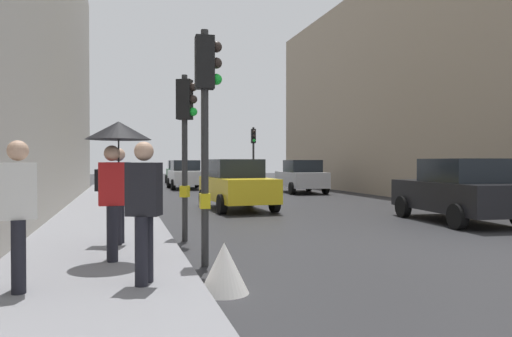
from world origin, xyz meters
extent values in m
plane|color=#28282B|center=(0.00, 0.00, 0.00)|extent=(120.00, 120.00, 0.00)
cube|color=gray|center=(-7.02, 6.00, 0.08)|extent=(2.82, 40.00, 0.16)
cube|color=gray|center=(11.61, 14.58, 5.43)|extent=(12.00, 26.41, 10.86)
cylinder|color=#2D2D2D|center=(0.87, 19.97, 1.85)|extent=(0.12, 0.12, 3.70)
cube|color=black|center=(0.87, 19.97, 3.18)|extent=(0.25, 0.31, 0.84)
cube|color=yellow|center=(0.87, 19.97, 1.05)|extent=(0.21, 0.17, 0.24)
sphere|color=#2D231E|center=(0.87, 19.78, 3.44)|extent=(0.18, 0.18, 0.18)
sphere|color=#2D231E|center=(0.87, 19.78, 3.18)|extent=(0.18, 0.18, 0.18)
sphere|color=green|center=(0.87, 19.78, 2.92)|extent=(0.18, 0.18, 0.18)
cylinder|color=#2D2D2D|center=(-5.31, 2.83, 1.75)|extent=(0.12, 0.12, 3.51)
cube|color=black|center=(-5.31, 2.83, 2.99)|extent=(0.38, 0.35, 0.84)
cube|color=yellow|center=(-5.31, 2.83, 1.05)|extent=(0.24, 0.25, 0.24)
sphere|color=#2D231E|center=(-5.15, 2.74, 3.25)|extent=(0.18, 0.18, 0.18)
sphere|color=#2D231E|center=(-5.15, 2.74, 2.99)|extent=(0.18, 0.18, 0.18)
sphere|color=green|center=(-5.15, 2.74, 2.73)|extent=(0.18, 0.18, 0.18)
cylinder|color=#2D2D2D|center=(-5.31, 0.27, 1.89)|extent=(0.12, 0.12, 3.78)
cube|color=black|center=(-5.31, 0.27, 3.26)|extent=(0.31, 0.26, 0.84)
cube|color=yellow|center=(-5.31, 0.27, 1.05)|extent=(0.17, 0.21, 0.24)
sphere|color=#2D231E|center=(-5.13, 0.26, 3.52)|extent=(0.18, 0.18, 0.18)
sphere|color=#2D231E|center=(-5.13, 0.26, 3.26)|extent=(0.18, 0.18, 0.18)
sphere|color=green|center=(-5.13, 0.26, 3.00)|extent=(0.18, 0.18, 0.18)
cube|color=black|center=(2.38, 4.00, 0.72)|extent=(2.10, 4.32, 0.80)
cube|color=black|center=(2.36, 3.75, 1.44)|extent=(1.74, 2.11, 0.64)
cylinder|color=black|center=(1.58, 5.41, 0.32)|extent=(0.27, 0.65, 0.64)
cylinder|color=black|center=(3.38, 5.28, 0.32)|extent=(0.27, 0.65, 0.64)
cylinder|color=black|center=(1.39, 2.72, 0.32)|extent=(0.27, 0.65, 0.64)
cube|color=#2D6038|center=(-2.38, 29.50, 0.72)|extent=(1.99, 4.28, 0.80)
cube|color=black|center=(-2.36, 29.75, 1.44)|extent=(1.69, 2.07, 0.64)
cylinder|color=black|center=(-1.54, 28.11, 0.32)|extent=(0.25, 0.65, 0.64)
cylinder|color=black|center=(-3.34, 28.19, 0.32)|extent=(0.25, 0.65, 0.64)
cylinder|color=black|center=(-1.42, 30.81, 0.32)|extent=(0.25, 0.65, 0.64)
cylinder|color=black|center=(-3.21, 30.89, 0.32)|extent=(0.25, 0.65, 0.64)
cube|color=#BCBCC1|center=(2.72, 17.00, 0.72)|extent=(2.03, 4.29, 0.80)
cube|color=black|center=(2.71, 16.75, 1.44)|extent=(1.71, 2.09, 0.64)
cylinder|color=black|center=(1.90, 18.40, 0.32)|extent=(0.26, 0.65, 0.64)
cylinder|color=black|center=(3.69, 18.30, 0.32)|extent=(0.26, 0.65, 0.64)
cylinder|color=black|center=(1.75, 15.71, 0.32)|extent=(0.26, 0.65, 0.64)
cylinder|color=black|center=(3.54, 15.61, 0.32)|extent=(0.26, 0.65, 0.64)
cube|color=silver|center=(-2.81, 22.38, 0.72)|extent=(1.81, 4.20, 0.80)
cube|color=black|center=(-2.81, 22.63, 1.44)|extent=(1.60, 2.00, 0.64)
cylinder|color=black|center=(-1.90, 21.03, 0.32)|extent=(0.22, 0.64, 0.64)
cylinder|color=black|center=(-3.70, 21.02, 0.32)|extent=(0.22, 0.64, 0.64)
cylinder|color=black|center=(-1.91, 23.73, 0.32)|extent=(0.22, 0.64, 0.64)
cylinder|color=black|center=(-3.71, 23.72, 0.32)|extent=(0.22, 0.64, 0.64)
cube|color=yellow|center=(-2.70, 9.08, 0.72)|extent=(2.03, 4.29, 0.80)
cube|color=black|center=(-2.72, 9.33, 1.44)|extent=(1.71, 2.08, 0.64)
cylinder|color=black|center=(-1.73, 7.78, 0.32)|extent=(0.25, 0.65, 0.64)
cylinder|color=black|center=(-3.53, 7.68, 0.32)|extent=(0.25, 0.65, 0.64)
cylinder|color=black|center=(-1.88, 10.48, 0.32)|extent=(0.25, 0.65, 0.64)
cylinder|color=black|center=(-3.68, 10.38, 0.32)|extent=(0.25, 0.65, 0.64)
cylinder|color=black|center=(-6.75, 0.43, 0.58)|extent=(0.16, 0.16, 0.85)
cylinder|color=black|center=(-6.73, 0.23, 0.58)|extent=(0.16, 0.16, 0.85)
cube|color=red|center=(-6.74, 0.33, 1.34)|extent=(0.42, 0.29, 0.66)
sphere|color=tan|center=(-6.74, 0.33, 1.81)|extent=(0.24, 0.24, 0.24)
cylinder|color=black|center=(-6.64, 0.34, 1.59)|extent=(0.02, 0.02, 0.90)
cone|color=black|center=(-6.64, 0.34, 2.16)|extent=(1.00, 1.00, 0.28)
cylinder|color=black|center=(-6.63, 1.95, 0.58)|extent=(0.16, 0.16, 0.85)
cylinder|color=black|center=(-6.68, 1.75, 0.58)|extent=(0.16, 0.16, 0.85)
cube|color=navy|center=(-6.65, 1.85, 1.34)|extent=(0.45, 0.34, 0.66)
sphere|color=tan|center=(-6.65, 1.85, 1.81)|extent=(0.24, 0.24, 0.24)
cube|color=black|center=(-6.95, 1.92, 1.34)|extent=(0.26, 0.32, 0.40)
cylinder|color=black|center=(-7.78, -1.12, 0.58)|extent=(0.16, 0.16, 0.85)
cylinder|color=black|center=(-7.75, -1.32, 0.58)|extent=(0.16, 0.16, 0.85)
cube|color=silver|center=(-7.76, -1.22, 1.34)|extent=(0.44, 0.33, 0.66)
sphere|color=tan|center=(-7.76, -1.22, 1.81)|extent=(0.24, 0.24, 0.24)
cylinder|color=black|center=(-6.29, -1.16, 0.58)|extent=(0.16, 0.16, 0.85)
cylinder|color=black|center=(-6.37, -1.35, 0.58)|extent=(0.16, 0.16, 0.85)
cube|color=black|center=(-6.33, -1.26, 1.34)|extent=(0.47, 0.39, 0.66)
sphere|color=tan|center=(-6.33, -1.26, 1.81)|extent=(0.24, 0.24, 0.24)
cone|color=silver|center=(-5.34, -1.37, 0.33)|extent=(0.64, 0.64, 0.65)
camera|label=1|loc=(-6.60, -7.38, 1.68)|focal=33.84mm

